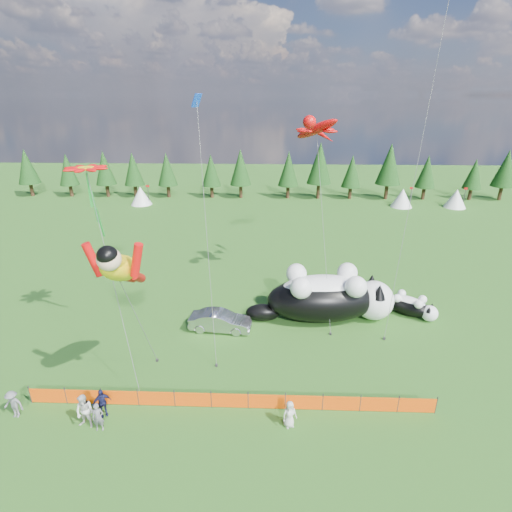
{
  "coord_description": "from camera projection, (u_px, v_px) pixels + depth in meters",
  "views": [
    {
      "loc": [
        2.05,
        -19.98,
        15.81
      ],
      "look_at": [
        1.17,
        4.0,
        6.12
      ],
      "focal_mm": 28.0,
      "sensor_mm": 36.0,
      "label": 1
    }
  ],
  "objects": [
    {
      "name": "gecko_kite",
      "position": [
        316.0,
        129.0,
        30.74
      ],
      "size": [
        6.39,
        11.48,
        15.62
      ],
      "color": "red",
      "rests_on": "ground"
    },
    {
      "name": "flower_kite",
      "position": [
        86.0,
        171.0,
        23.58
      ],
      "size": [
        5.48,
        7.6,
        13.67
      ],
      "color": "red",
      "rests_on": "ground"
    },
    {
      "name": "spectator_e",
      "position": [
        290.0,
        414.0,
        20.26
      ],
      "size": [
        0.87,
        0.73,
        1.53
      ],
      "primitive_type": "imported",
      "rotation": [
        0.0,
        0.0,
        0.38
      ],
      "color": "silver",
      "rests_on": "ground"
    },
    {
      "name": "spectator_d",
      "position": [
        13.0,
        404.0,
        20.84
      ],
      "size": [
        1.08,
        0.62,
        1.62
      ],
      "primitive_type": "imported",
      "rotation": [
        0.0,
        0.0,
        -0.08
      ],
      "color": "slate",
      "rests_on": "ground"
    },
    {
      "name": "diamond_kite_a",
      "position": [
        197.0,
        111.0,
        23.93
      ],
      "size": [
        1.69,
        5.6,
        16.62
      ],
      "color": "blue",
      "rests_on": "ground"
    },
    {
      "name": "diamond_kite_b",
      "position": [
        448.0,
        6.0,
        24.63
      ],
      "size": [
        3.27,
        6.01,
        23.05
      ],
      "color": "#0B8E8F",
      "rests_on": "ground"
    },
    {
      "name": "car",
      "position": [
        220.0,
        321.0,
        28.68
      ],
      "size": [
        4.57,
        1.95,
        1.46
      ],
      "primitive_type": "imported",
      "rotation": [
        0.0,
        0.0,
        1.48
      ],
      "color": "#AEAEB3",
      "rests_on": "ground"
    },
    {
      "name": "cat_small",
      "position": [
        411.0,
        306.0,
        30.65
      ],
      "size": [
        3.99,
        3.31,
        1.66
      ],
      "rotation": [
        0.0,
        0.0,
        -0.63
      ],
      "color": "black",
      "rests_on": "ground"
    },
    {
      "name": "superhero_kite",
      "position": [
        121.0,
        268.0,
        19.39
      ],
      "size": [
        4.12,
        5.71,
        10.28
      ],
      "color": "yellow",
      "rests_on": "ground"
    },
    {
      "name": "safety_fence",
      "position": [
        230.0,
        400.0,
        21.53
      ],
      "size": [
        22.06,
        0.06,
        1.1
      ],
      "color": "#262626",
      "rests_on": "ground"
    },
    {
      "name": "spectator_c",
      "position": [
        102.0,
        403.0,
        20.92
      ],
      "size": [
        1.08,
        0.95,
        1.65
      ],
      "primitive_type": "imported",
      "rotation": [
        0.0,
        0.0,
        0.59
      ],
      "color": "#16173D",
      "rests_on": "ground"
    },
    {
      "name": "tree_line",
      "position": [
        258.0,
        174.0,
        64.71
      ],
      "size": [
        90.0,
        4.0,
        8.0
      ],
      "primitive_type": null,
      "color": "black",
      "rests_on": "ground"
    },
    {
      "name": "cat_large",
      "position": [
        329.0,
        296.0,
        29.71
      ],
      "size": [
        11.16,
        4.56,
        4.03
      ],
      "rotation": [
        0.0,
        0.0,
        0.08
      ],
      "color": "black",
      "rests_on": "ground"
    },
    {
      "name": "ground",
      "position": [
        235.0,
        372.0,
        24.5
      ],
      "size": [
        160.0,
        160.0,
        0.0
      ],
      "primitive_type": "plane",
      "color": "#113C0B",
      "rests_on": "ground"
    },
    {
      "name": "spectator_b",
      "position": [
        85.0,
        412.0,
        20.14
      ],
      "size": [
        1.02,
        0.71,
        1.94
      ],
      "primitive_type": "imported",
      "rotation": [
        0.0,
        0.0,
        -0.17
      ],
      "color": "silver",
      "rests_on": "ground"
    },
    {
      "name": "festival_tents",
      "position": [
        329.0,
        197.0,
        60.68
      ],
      "size": [
        50.0,
        3.2,
        2.8
      ],
      "primitive_type": null,
      "color": "white",
      "rests_on": "ground"
    },
    {
      "name": "spectator_a",
      "position": [
        98.0,
        417.0,
        20.02
      ],
      "size": [
        0.63,
        0.46,
        1.59
      ],
      "primitive_type": "imported",
      "rotation": [
        0.0,
        0.0,
        0.15
      ],
      "color": "slate",
      "rests_on": "ground"
    }
  ]
}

